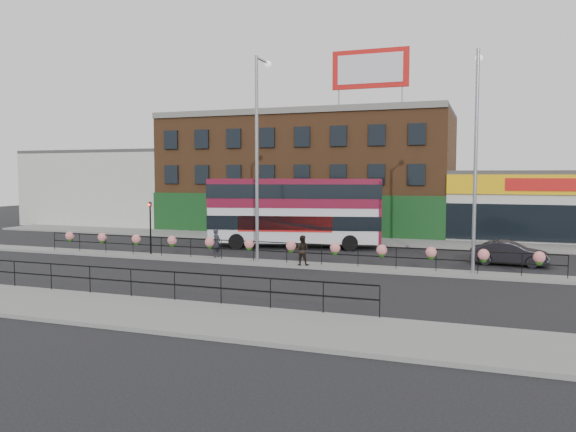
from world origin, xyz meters
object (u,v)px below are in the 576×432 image
(pedestrian_b, at_px, (302,250))
(lamp_column_east, at_px, (476,141))
(car, at_px, (510,253))
(lamp_column_west, at_px, (259,140))
(pedestrian_a, at_px, (217,243))
(double_decker_bus, at_px, (295,205))

(pedestrian_b, relative_size, lamp_column_east, 0.15)
(car, distance_m, lamp_column_west, 15.22)
(pedestrian_a, xyz_separation_m, pedestrian_b, (5.65, -1.08, -0.02))
(car, xyz_separation_m, pedestrian_b, (-10.53, -4.65, 0.29))
(car, xyz_separation_m, lamp_column_west, (-13.34, -3.85, 6.24))
(double_decker_bus, relative_size, pedestrian_a, 7.22)
(pedestrian_b, bearing_deg, lamp_column_west, -19.37)
(pedestrian_b, height_order, lamp_column_west, lamp_column_west)
(pedestrian_a, height_order, pedestrian_b, pedestrian_a)
(pedestrian_b, xyz_separation_m, lamp_column_west, (-2.82, 0.80, 5.95))
(pedestrian_b, distance_m, lamp_column_east, 10.42)
(double_decker_bus, bearing_deg, car, -13.08)
(pedestrian_a, distance_m, lamp_column_west, 6.58)
(car, relative_size, pedestrian_b, 2.58)
(pedestrian_b, bearing_deg, double_decker_bus, -72.14)
(double_decker_bus, relative_size, lamp_column_east, 1.09)
(lamp_column_east, bearing_deg, pedestrian_b, -174.81)
(double_decker_bus, bearing_deg, lamp_column_west, -88.06)
(double_decker_bus, height_order, car, double_decker_bus)
(lamp_column_east, bearing_deg, car, 64.80)
(car, height_order, pedestrian_a, pedestrian_a)
(car, bearing_deg, pedestrian_b, 118.38)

